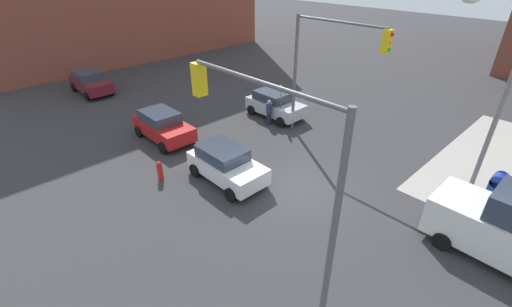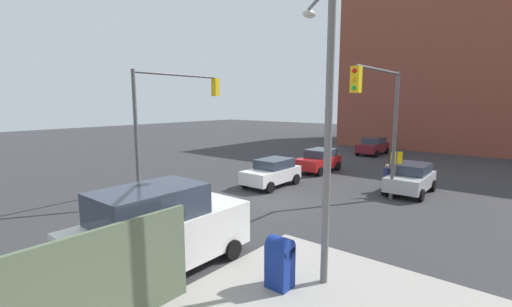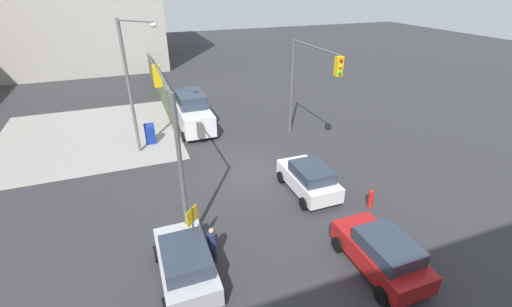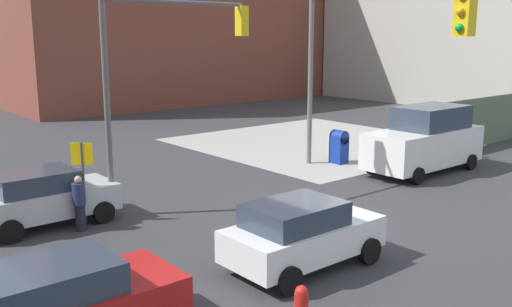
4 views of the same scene
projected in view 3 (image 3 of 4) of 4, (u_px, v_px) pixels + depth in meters
ground_plane at (253, 173)px, 19.46m from camera, size 120.00×120.00×0.00m
sidewalk_corner at (89, 136)px, 24.10m from camera, size 12.00×12.00×0.01m
construction_fence at (156, 79)px, 33.10m from camera, size 20.53×0.12×2.40m
traffic_signal_nw_corner at (170, 123)px, 13.90m from camera, size 5.41×0.36×6.50m
traffic_signal_se_corner at (308, 75)px, 20.75m from camera, size 5.56×0.36×6.50m
street_lamp_corner at (132, 79)px, 19.67m from camera, size 2.09×1.96×8.00m
warning_sign_two_way at (193, 225)px, 12.83m from camera, size 0.48×0.48×2.40m
mailbox_blue at (150, 133)px, 22.69m from camera, size 0.56×0.64×1.43m
fire_hydrant at (371, 198)px, 16.41m from camera, size 0.26×0.26×0.94m
coupe_white at (309, 178)px, 17.34m from camera, size 3.86×2.02×1.62m
coupe_red at (382, 253)px, 12.64m from camera, size 3.91×2.02×1.62m
hatchback_silver at (186, 262)px, 12.21m from camera, size 3.83×2.02×1.62m
van_white_delivery at (192, 112)px, 24.72m from camera, size 5.40×2.32×2.62m
pedestrian_crossing at (212, 244)px, 13.06m from camera, size 0.36×0.36×1.58m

